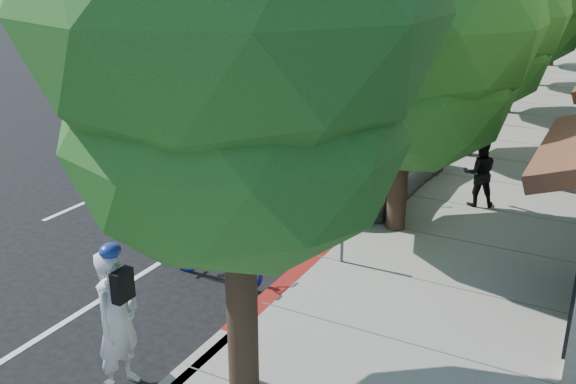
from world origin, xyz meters
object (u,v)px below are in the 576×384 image
Objects in this scene: pedestrian at (479,173)px; dark_sedan at (396,103)px; street_tree_2 at (478,15)px; dark_suv_far at (486,57)px; white_pickup at (423,86)px; cyclist at (118,322)px; silver_suv at (370,164)px; street_tree_1 at (408,26)px; street_tree_0 at (234,20)px; bicycle at (214,253)px.

dark_sedan is at bearing -80.28° from pedestrian.
dark_suv_far is (-2.68, 15.17, -3.26)m from street_tree_2.
dark_sedan is 3.16m from white_pickup.
street_tree_2 is at bearing -12.14° from cyclist.
white_pickup reaches higher than silver_suv.
dark_sedan is (-3.10, 8.84, -3.50)m from street_tree_1.
street_tree_0 is 1.09× the size of street_tree_1.
street_tree_2 reaches higher than dark_sedan.
silver_suv is at bearing -6.13° from cyclist.
street_tree_1 is at bearing 90.00° from street_tree_0.
street_tree_1 is 21.63m from dark_suv_far.
cyclist is 0.35× the size of white_pickup.
silver_suv is (-1.40, 8.08, -4.11)m from street_tree_0.
pedestrian is at bearing -82.51° from dark_suv_far.
street_tree_1 is at bearing -29.66° from bicycle.
bicycle is 12.36m from dark_sedan.
street_tree_1 is 3.56× the size of cyclist.
bicycle is at bearing -97.26° from silver_suv.
pedestrian is (2.76, 8.71, -0.09)m from cyclist.
bicycle is 5.61m from silver_suv.
pedestrian reaches higher than dark_suv_far.
street_tree_0 is at bearing -80.46° from white_pickup.
street_tree_0 is at bearing -74.01° from cyclist.
pedestrian is (4.30, -6.73, 0.14)m from dark_sedan.
cyclist is (-1.56, -12.60, -3.01)m from street_tree_2.
street_tree_0 is 1.37× the size of white_pickup.
dark_suv_far is at bearing 100.03° from street_tree_2.
bicycle is at bearing -86.85° from white_pickup.
pedestrian is (3.39, 5.59, 0.38)m from bicycle.
cyclist reaches higher than white_pickup.
dark_sedan is (-1.54, 15.44, -0.23)m from cyclist.
silver_suv is (-1.40, -3.92, -3.27)m from street_tree_2.
cyclist is 27.80m from dark_suv_far.
dark_sedan is at bearing 0.61° from cyclist.
pedestrian is at bearing -72.78° from street_tree_2.
dark_sedan is at bearing -90.23° from white_pickup.
street_tree_2 is 5.31m from dark_sedan.
street_tree_1 is 4.65× the size of pedestrian.
street_tree_1 reaches higher than bicycle.
street_tree_0 is 1.16× the size of street_tree_2.
street_tree_1 is at bearing -18.37° from cyclist.
bicycle is 0.46× the size of dark_suv_far.
street_tree_2 is 15.75m from dark_suv_far.
dark_sedan is at bearing 109.32° from street_tree_1.
street_tree_1 is 1.33× the size of silver_suv.
cyclist is at bearing -90.24° from silver_suv.
street_tree_2 reaches higher than cyclist.
bicycle is at bearing -102.99° from street_tree_2.
dark_sedan is 1.07× the size of dark_suv_far.
white_pickup is (-0.91, 15.48, 0.29)m from bicycle.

